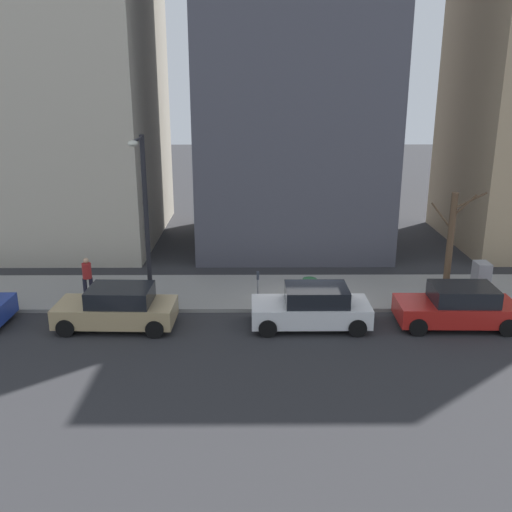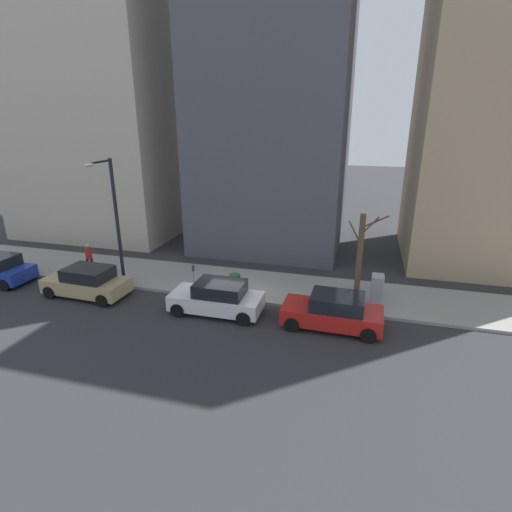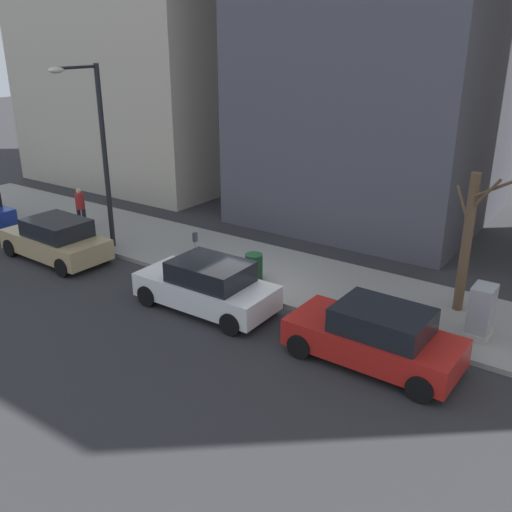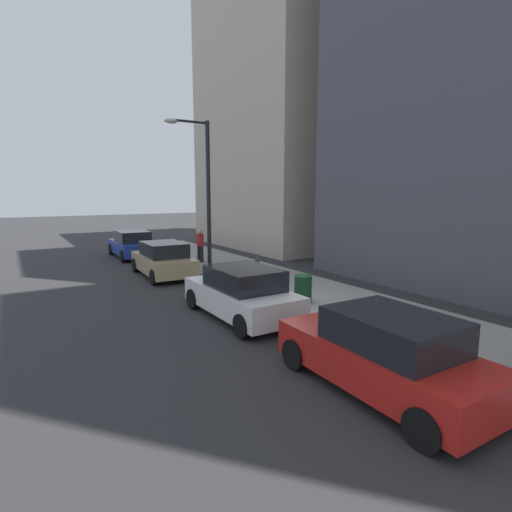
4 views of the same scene
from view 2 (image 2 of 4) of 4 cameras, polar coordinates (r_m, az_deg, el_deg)
ground_plane at (r=19.80m, az=-3.99°, el=-6.39°), size 120.00×120.00×0.00m
sidewalk at (r=21.49m, az=-2.25°, el=-3.99°), size 4.00×36.00×0.15m
parked_car_red at (r=17.43m, az=10.98°, el=-7.79°), size 1.99×4.23×1.52m
parked_car_white at (r=18.41m, az=-5.54°, el=-5.97°), size 1.94×4.21×1.52m
parked_car_tan at (r=21.73m, az=-22.99°, el=-3.45°), size 2.05×4.26×1.52m
parking_meter at (r=20.47m, az=-8.89°, el=-2.70°), size 0.14×0.10×1.35m
utility_box at (r=19.70m, az=16.87°, el=-4.65°), size 0.83×0.61×1.43m
streetlamp at (r=21.45m, az=-19.77°, el=5.92°), size 1.97×0.32×6.50m
bare_tree at (r=20.40m, az=14.69°, el=0.63°), size 1.32×1.87×4.11m
trash_bin at (r=20.30m, az=-3.03°, el=-3.83°), size 0.56×0.56×0.90m
pedestrian_near_meter at (r=24.50m, az=-22.77°, el=-0.02°), size 0.36×0.39×1.66m
office_block_center at (r=28.08m, az=2.78°, el=28.42°), size 9.49×9.49×26.03m
office_tower_right at (r=34.10m, az=-20.36°, el=19.58°), size 11.66×11.66×18.76m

